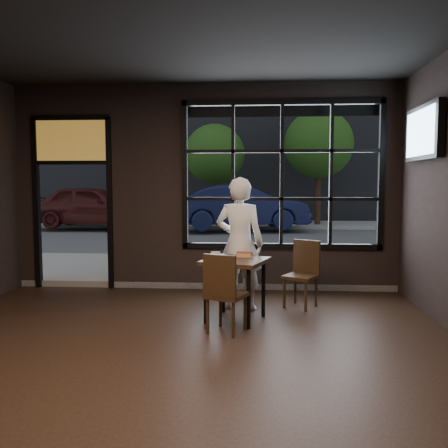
# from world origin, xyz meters

# --- Properties ---
(floor) EXTENTS (6.00, 7.00, 0.02)m
(floor) POSITION_xyz_m (0.00, 0.00, -0.01)
(floor) COLOR black
(floor) RESTS_ON ground
(window_frame) EXTENTS (3.06, 0.12, 2.28)m
(window_frame) POSITION_xyz_m (1.20, 3.50, 1.80)
(window_frame) COLOR black
(window_frame) RESTS_ON ground
(stained_transom) EXTENTS (1.20, 0.06, 0.70)m
(stained_transom) POSITION_xyz_m (-2.10, 3.50, 2.35)
(stained_transom) COLOR orange
(stained_transom) RESTS_ON ground
(street_asphalt) EXTENTS (60.00, 41.00, 0.04)m
(street_asphalt) POSITION_xyz_m (0.00, 24.00, -0.02)
(street_asphalt) COLOR #545456
(street_asphalt) RESTS_ON ground
(building_across) EXTENTS (28.00, 12.00, 15.00)m
(building_across) POSITION_xyz_m (0.00, 23.00, 7.50)
(building_across) COLOR #5B5956
(building_across) RESTS_ON ground
(cafe_table) EXTENTS (0.89, 0.89, 0.76)m
(cafe_table) POSITION_xyz_m (0.56, 1.83, 0.38)
(cafe_table) COLOR black
(cafe_table) RESTS_ON floor
(chair_near) EXTENTS (0.51, 0.51, 0.90)m
(chair_near) POSITION_xyz_m (0.49, 1.35, 0.45)
(chair_near) COLOR black
(chair_near) RESTS_ON floor
(chair_window) EXTENTS (0.54, 0.54, 0.90)m
(chair_window) POSITION_xyz_m (1.41, 2.48, 0.45)
(chair_window) COLOR black
(chair_window) RESTS_ON floor
(man) EXTENTS (0.71, 0.53, 1.76)m
(man) POSITION_xyz_m (0.60, 2.36, 0.88)
(man) COLOR white
(man) RESTS_ON floor
(hotdog) EXTENTS (0.21, 0.11, 0.06)m
(hotdog) POSITION_xyz_m (0.67, 1.99, 0.78)
(hotdog) COLOR tan
(hotdog) RESTS_ON cafe_table
(cup) EXTENTS (0.16, 0.16, 0.10)m
(cup) POSITION_xyz_m (0.33, 1.78, 0.80)
(cup) COLOR silver
(cup) RESTS_ON cafe_table
(tv) EXTENTS (0.13, 1.18, 0.69)m
(tv) POSITION_xyz_m (2.93, 2.38, 2.31)
(tv) COLOR black
(tv) RESTS_ON wall_right
(navy_car) EXTENTS (4.87, 2.46, 1.53)m
(navy_car) POSITION_xyz_m (0.27, 12.56, 0.87)
(navy_car) COLOR #111637
(navy_car) RESTS_ON street_asphalt
(maroon_car) EXTENTS (4.51, 1.93, 1.52)m
(maroon_car) POSITION_xyz_m (-5.09, 12.88, 0.86)
(maroon_car) COLOR #481714
(maroon_car) RESTS_ON street_asphalt
(tree_left) EXTENTS (2.33, 2.33, 3.97)m
(tree_left) POSITION_xyz_m (-0.82, 14.54, 2.79)
(tree_left) COLOR #332114
(tree_left) RESTS_ON street_asphalt
(tree_right) EXTENTS (2.64, 2.64, 4.51)m
(tree_right) POSITION_xyz_m (3.18, 14.69, 3.17)
(tree_right) COLOR #332114
(tree_right) RESTS_ON street_asphalt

